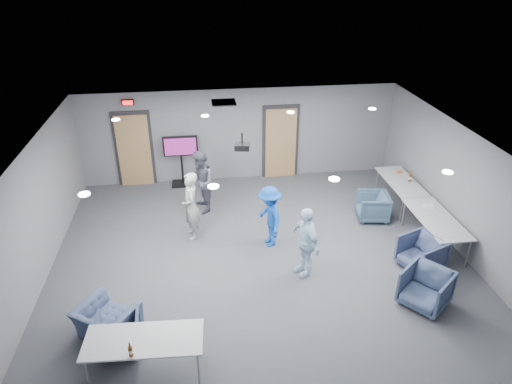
{
  "coord_description": "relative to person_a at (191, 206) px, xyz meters",
  "views": [
    {
      "loc": [
        -1.2,
        -8.34,
        6.0
      ],
      "look_at": [
        0.03,
        0.72,
        1.2
      ],
      "focal_mm": 32.0,
      "sensor_mm": 36.0,
      "label": 1
    }
  ],
  "objects": [
    {
      "name": "chair_front_b",
      "position": [
        -1.5,
        -2.99,
        -0.52
      ],
      "size": [
        1.26,
        1.23,
        0.62
      ],
      "primitive_type": "imported",
      "rotation": [
        0.0,
        0.0,
        2.55
      ],
      "color": "#3E4B6B",
      "rests_on": "floor"
    },
    {
      "name": "table_front_left",
      "position": [
        -0.77,
        -3.93,
        -0.14
      ],
      "size": [
        1.86,
        0.86,
        0.73
      ],
      "rotation": [
        0.0,
        0.0,
        -0.05
      ],
      "color": "#AAADAF",
      "rests_on": "floor"
    },
    {
      "name": "snack_box",
      "position": [
        5.6,
        1.28,
        -0.08
      ],
      "size": [
        0.17,
        0.13,
        0.03
      ],
      "primitive_type": "cube",
      "rotation": [
        0.0,
        0.0,
        0.15
      ],
      "color": "#D75A35",
      "rests_on": "table_right_a"
    },
    {
      "name": "person_b",
      "position": [
        0.26,
        1.21,
        -0.0
      ],
      "size": [
        0.76,
        0.9,
        1.65
      ],
      "primitive_type": "imported",
      "rotation": [
        0.0,
        0.0,
        -1.39
      ],
      "color": "#525562",
      "rests_on": "floor"
    },
    {
      "name": "bottle_right",
      "position": [
        5.64,
        0.73,
        0.01
      ],
      "size": [
        0.08,
        0.08,
        0.29
      ],
      "color": "#5B2F0F",
      "rests_on": "table_right_a"
    },
    {
      "name": "person_d",
      "position": [
        1.75,
        -0.56,
        -0.09
      ],
      "size": [
        0.73,
        1.04,
        1.47
      ],
      "primitive_type": "imported",
      "rotation": [
        0.0,
        0.0,
        -1.37
      ],
      "color": "#194AA7",
      "rests_on": "floor"
    },
    {
      "name": "floor",
      "position": [
        1.46,
        -0.93,
        -0.83
      ],
      "size": [
        9.0,
        9.0,
        0.0
      ],
      "primitive_type": "plane",
      "color": "#3E4146",
      "rests_on": "ground"
    },
    {
      "name": "wall_back",
      "position": [
        1.46,
        3.07,
        0.52
      ],
      "size": [
        9.0,
        0.02,
        2.7
      ],
      "primitive_type": "cube",
      "color": "slate",
      "rests_on": "floor"
    },
    {
      "name": "table_right_b",
      "position": [
        5.46,
        -1.11,
        -0.14
      ],
      "size": [
        0.81,
        1.94,
        0.73
      ],
      "rotation": [
        0.0,
        0.0,
        1.57
      ],
      "color": "#AAADAF",
      "rests_on": "floor"
    },
    {
      "name": "tv_stand",
      "position": [
        -0.24,
        2.82,
        0.01
      ],
      "size": [
        0.97,
        0.46,
        1.49
      ],
      "color": "black",
      "rests_on": "floor"
    },
    {
      "name": "downlights",
      "position": [
        1.46,
        -0.93,
        1.86
      ],
      "size": [
        6.18,
        3.78,
        0.02
      ],
      "color": "white",
      "rests_on": "ceiling"
    },
    {
      "name": "chair_right_c",
      "position": [
        4.36,
        -2.98,
        -0.45
      ],
      "size": [
        1.15,
        1.15,
        0.76
      ],
      "primitive_type": "imported",
      "rotation": [
        0.0,
        0.0,
        -0.89
      ],
      "color": "#394863",
      "rests_on": "floor"
    },
    {
      "name": "exit_sign",
      "position": [
        -1.54,
        3.01,
        1.62
      ],
      "size": [
        0.32,
        0.08,
        0.16
      ],
      "color": "black",
      "rests_on": "wall_back"
    },
    {
      "name": "wall_right",
      "position": [
        5.96,
        -0.93,
        0.52
      ],
      "size": [
        0.02,
        8.0,
        2.7
      ],
      "primitive_type": "cube",
      "color": "slate",
      "rests_on": "floor"
    },
    {
      "name": "wall_left",
      "position": [
        -3.04,
        -0.93,
        0.52
      ],
      "size": [
        0.02,
        8.0,
        2.7
      ],
      "primitive_type": "cube",
      "color": "slate",
      "rests_on": "floor"
    },
    {
      "name": "person_c",
      "position": [
        2.3,
        -1.7,
        -0.05
      ],
      "size": [
        0.65,
        0.98,
        1.55
      ],
      "primitive_type": "imported",
      "rotation": [
        0.0,
        0.0,
        -1.24
      ],
      "color": "#C6E6FF",
      "rests_on": "floor"
    },
    {
      "name": "person_a",
      "position": [
        0.0,
        0.0,
        0.0
      ],
      "size": [
        0.45,
        0.64,
        1.65
      ],
      "primitive_type": "imported",
      "rotation": [
        0.0,
        0.0,
        -1.48
      ],
      "color": "#9A9D9A",
      "rests_on": "floor"
    },
    {
      "name": "ceiling",
      "position": [
        1.46,
        -0.93,
        1.87
      ],
      "size": [
        9.0,
        9.0,
        0.0
      ],
      "primitive_type": "plane",
      "rotation": [
        3.14,
        0.0,
        0.0
      ],
      "color": "white",
      "rests_on": "wall_back"
    },
    {
      "name": "chair_right_a",
      "position": [
        4.51,
        0.23,
        -0.48
      ],
      "size": [
        0.87,
        0.85,
        0.69
      ],
      "primitive_type": "imported",
      "rotation": [
        0.0,
        0.0,
        -1.73
      ],
      "color": "#3B5367",
      "rests_on": "floor"
    },
    {
      "name": "bottle_front",
      "position": [
        -0.92,
        -4.23,
        0.0
      ],
      "size": [
        0.07,
        0.07,
        0.27
      ],
      "color": "#5B2F0F",
      "rests_on": "table_front_left"
    },
    {
      "name": "hvac_diffuser",
      "position": [
        0.96,
        1.87,
        1.86
      ],
      "size": [
        0.6,
        0.6,
        0.03
      ],
      "primitive_type": "cube",
      "color": "black",
      "rests_on": "ceiling"
    },
    {
      "name": "door_left",
      "position": [
        -1.54,
        3.03,
        0.24
      ],
      "size": [
        1.06,
        0.17,
        2.24
      ],
      "color": "black",
      "rests_on": "wall_back"
    },
    {
      "name": "chair_front_a",
      "position": [
        -1.27,
        -3.33,
        -0.5
      ],
      "size": [
        0.73,
        0.75,
        0.65
      ],
      "primitive_type": "imported",
      "rotation": [
        0.0,
        0.0,
        3.19
      ],
      "color": "#37445F",
      "rests_on": "floor"
    },
    {
      "name": "wall_front",
      "position": [
        1.46,
        -4.93,
        0.52
      ],
      "size": [
        9.0,
        0.02,
        2.7
      ],
      "primitive_type": "cube",
      "color": "slate",
      "rests_on": "floor"
    },
    {
      "name": "chair_right_b",
      "position": [
        4.81,
        -1.88,
        -0.46
      ],
      "size": [
        1.04,
        1.03,
        0.74
      ],
      "primitive_type": "imported",
      "rotation": [
        0.0,
        0.0,
        -1.19
      ],
      "color": "#3A4565",
      "rests_on": "floor"
    },
    {
      "name": "projector",
      "position": [
        1.17,
        -0.4,
        1.58
      ],
      "size": [
        0.35,
        0.33,
        0.35
      ],
      "rotation": [
        0.0,
        0.0,
        -0.17
      ],
      "color": "black",
      "rests_on": "ceiling"
    },
    {
      "name": "table_right_a",
      "position": [
        5.46,
        0.79,
        -0.14
      ],
      "size": [
        0.76,
        1.81,
        0.73
      ],
      "rotation": [
        0.0,
        0.0,
        1.57
      ],
      "color": "#AAADAF",
      "rests_on": "floor"
    },
    {
      "name": "wrapper",
      "position": [
        5.51,
        -0.63,
        -0.07
      ],
      "size": [
        0.26,
        0.21,
        0.05
      ],
      "primitive_type": "cube",
      "rotation": [
        0.0,
        0.0,
        -0.27
      ],
      "color": "silver",
      "rests_on": "table_right_b"
    },
    {
      "name": "door_right",
      "position": [
        2.66,
        3.03,
        0.24
      ],
      "size": [
        1.06,
        0.17,
        2.24
      ],
      "color": "black",
      "rests_on": "wall_back"
    }
  ]
}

